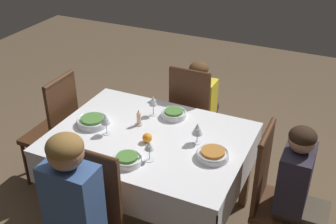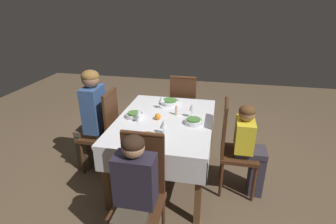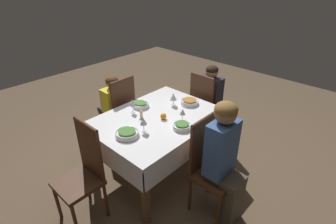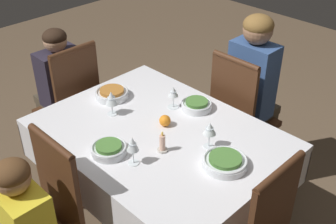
% 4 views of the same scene
% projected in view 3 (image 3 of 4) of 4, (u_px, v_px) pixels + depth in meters
% --- Properties ---
extents(ground_plane, '(8.00, 8.00, 0.00)m').
position_uv_depth(ground_plane, '(159.00, 170.00, 3.19)').
color(ground_plane, brown).
extents(dining_table, '(1.35, 1.01, 0.75)m').
position_uv_depth(dining_table, '(158.00, 124.00, 2.87)').
color(dining_table, silver).
rests_on(dining_table, ground_plane).
extents(chair_south, '(0.38, 0.38, 1.01)m').
position_uv_depth(chair_south, '(209.00, 164.00, 2.47)').
color(chair_south, '#472816').
rests_on(chair_south, ground_plane).
extents(chair_east, '(0.38, 0.38, 1.01)m').
position_uv_depth(chair_east, '(205.00, 106.00, 3.50)').
color(chair_east, '#472816').
rests_on(chair_east, ground_plane).
extents(chair_north, '(0.38, 0.38, 1.01)m').
position_uv_depth(chair_north, '(120.00, 111.00, 3.38)').
color(chair_north, '#472816').
rests_on(chair_north, ground_plane).
extents(chair_west, '(0.38, 0.38, 1.01)m').
position_uv_depth(chair_west, '(83.00, 171.00, 2.39)').
color(chair_west, '#472816').
rests_on(chair_west, ground_plane).
extents(person_adult_denim, '(0.30, 0.34, 1.23)m').
position_uv_depth(person_adult_denim, '(225.00, 158.00, 2.31)').
color(person_adult_denim, '#4C4233').
rests_on(person_adult_denim, ground_plane).
extents(person_child_dark, '(0.33, 0.30, 1.08)m').
position_uv_depth(person_child_dark, '(212.00, 99.00, 3.58)').
color(person_child_dark, '#4C4233').
rests_on(person_child_dark, ground_plane).
extents(person_child_yellow, '(0.30, 0.33, 0.99)m').
position_uv_depth(person_child_yellow, '(112.00, 106.00, 3.48)').
color(person_child_yellow, '#383342').
rests_on(person_child_yellow, ground_plane).
extents(bowl_south, '(0.19, 0.19, 0.06)m').
position_uv_depth(bowl_south, '(182.00, 126.00, 2.62)').
color(bowl_south, silver).
rests_on(bowl_south, dining_table).
extents(wine_glass_south, '(0.07, 0.07, 0.14)m').
position_uv_depth(wine_glass_south, '(182.00, 112.00, 2.71)').
color(wine_glass_south, white).
rests_on(wine_glass_south, dining_table).
extents(bowl_east, '(0.21, 0.21, 0.06)m').
position_uv_depth(bowl_east, '(190.00, 102.00, 3.09)').
color(bowl_east, silver).
rests_on(bowl_east, dining_table).
extents(wine_glass_east, '(0.08, 0.08, 0.15)m').
position_uv_depth(wine_glass_east, '(173.00, 97.00, 3.02)').
color(wine_glass_east, white).
rests_on(wine_glass_east, dining_table).
extents(bowl_north, '(0.19, 0.19, 0.06)m').
position_uv_depth(bowl_north, '(141.00, 105.00, 3.03)').
color(bowl_north, silver).
rests_on(bowl_north, dining_table).
extents(wine_glass_north, '(0.06, 0.06, 0.16)m').
position_uv_depth(wine_glass_north, '(132.00, 103.00, 2.87)').
color(wine_glass_north, white).
rests_on(wine_glass_north, dining_table).
extents(bowl_west, '(0.23, 0.23, 0.06)m').
position_uv_depth(bowl_west, '(127.00, 133.00, 2.51)').
color(bowl_west, silver).
rests_on(bowl_west, dining_table).
extents(wine_glass_west, '(0.07, 0.07, 0.15)m').
position_uv_depth(wine_glass_west, '(143.00, 121.00, 2.53)').
color(wine_glass_west, white).
rests_on(wine_glass_west, dining_table).
extents(candle_centerpiece, '(0.06, 0.06, 0.12)m').
position_uv_depth(candle_centerpiece, '(141.00, 115.00, 2.78)').
color(candle_centerpiece, beige).
rests_on(candle_centerpiece, dining_table).
extents(orange_fruit, '(0.07, 0.07, 0.07)m').
position_uv_depth(orange_fruit, '(163.00, 116.00, 2.78)').
color(orange_fruit, orange).
rests_on(orange_fruit, dining_table).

